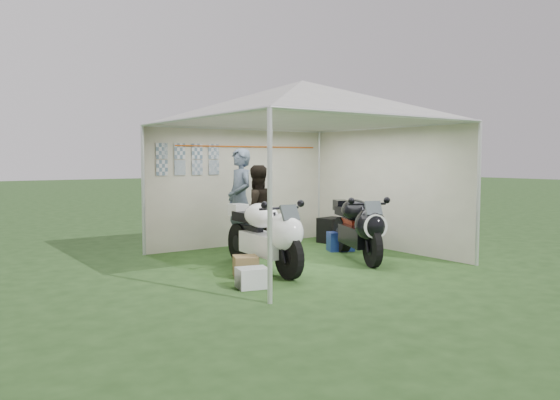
# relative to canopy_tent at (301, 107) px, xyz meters

# --- Properties ---
(ground) EXTENTS (80.00, 80.00, 0.00)m
(ground) POSITION_rel_canopy_tent_xyz_m (0.00, -0.03, -2.58)
(ground) COLOR #25451A
(ground) RESTS_ON ground
(canopy_tent) EXTENTS (5.66, 5.66, 3.00)m
(canopy_tent) POSITION_rel_canopy_tent_xyz_m (0.00, 0.00, 0.00)
(canopy_tent) COLOR silver
(canopy_tent) RESTS_ON ground
(motorcycle_white) EXTENTS (0.58, 2.16, 1.06)m
(motorcycle_white) POSITION_rel_canopy_tent_xyz_m (-1.01, -0.48, -1.98)
(motorcycle_white) COLOR black
(motorcycle_white) RESTS_ON ground
(motorcycle_black) EXTENTS (1.10, 2.01, 1.05)m
(motorcycle_black) POSITION_rel_canopy_tent_xyz_m (0.78, -0.59, -1.99)
(motorcycle_black) COLOR black
(motorcycle_black) RESTS_ON ground
(paddock_stand) EXTENTS (0.55, 0.45, 0.35)m
(paddock_stand) POSITION_rel_canopy_tent_xyz_m (1.16, 0.30, -2.40)
(paddock_stand) COLOR blue
(paddock_stand) RESTS_ON ground
(person_dark_jacket) EXTENTS (0.86, 0.71, 1.60)m
(person_dark_jacket) POSITION_rel_canopy_tent_xyz_m (-0.48, 0.65, -1.77)
(person_dark_jacket) COLOR black
(person_dark_jacket) RESTS_ON ground
(person_blue_jacket) EXTENTS (0.53, 0.74, 1.90)m
(person_blue_jacket) POSITION_rel_canopy_tent_xyz_m (-0.40, 1.32, -1.62)
(person_blue_jacket) COLOR slate
(person_blue_jacket) RESTS_ON ground
(equipment_box) EXTENTS (0.57, 0.49, 0.51)m
(equipment_box) POSITION_rel_canopy_tent_xyz_m (1.70, 1.18, -2.32)
(equipment_box) COLOR black
(equipment_box) RESTS_ON ground
(crate_0) EXTENTS (0.46, 0.40, 0.27)m
(crate_0) POSITION_rel_canopy_tent_xyz_m (-1.75, -1.25, -2.44)
(crate_0) COLOR silver
(crate_0) RESTS_ON ground
(crate_1) EXTENTS (0.44, 0.44, 0.30)m
(crate_1) POSITION_rel_canopy_tent_xyz_m (-1.46, -0.61, -2.42)
(crate_1) COLOR olive
(crate_1) RESTS_ON ground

